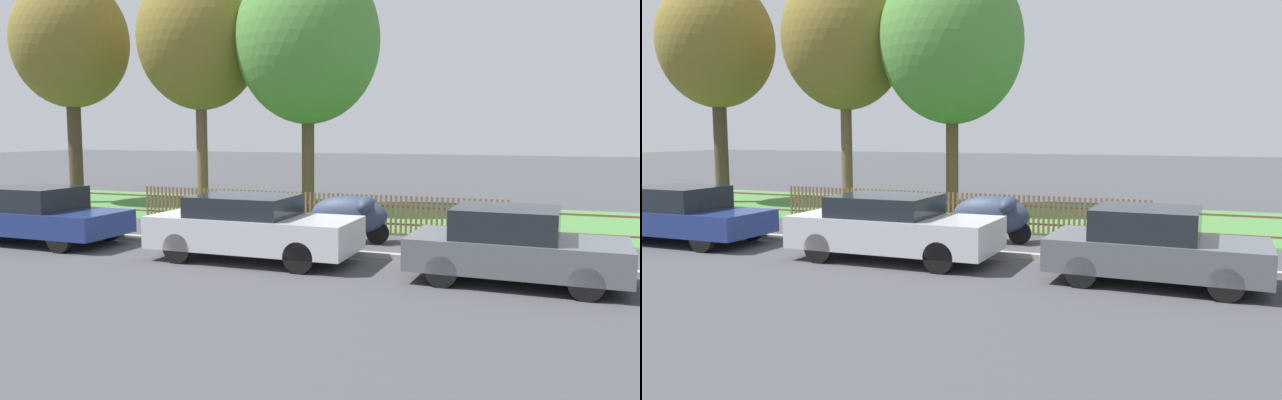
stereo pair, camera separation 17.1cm
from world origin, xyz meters
The scene contains 11 objects.
ground_plane centered at (0.00, 0.00, 0.00)m, with size 120.00×120.00×0.00m, color #424247.
kerb_stone centered at (0.00, 0.10, 0.06)m, with size 35.22×0.20×0.12m, color #9E998E.
grass_strip centered at (0.00, 6.75, 0.01)m, with size 35.22×7.24×0.01m, color #477F3D.
park_fence centered at (0.00, 3.14, 0.53)m, with size 35.22×0.05×1.06m.
parked_car_black_saloon centered at (-5.39, -1.12, 0.71)m, with size 4.21×1.80×1.39m.
parked_car_navy_estate centered at (0.42, -1.09, 0.72)m, with size 4.43×1.83×1.39m.
parked_car_red_compact centered at (5.75, -1.17, 0.69)m, with size 3.85×1.93×1.38m.
covered_motorcycle centered at (1.72, 1.68, 0.70)m, with size 2.04×0.93×1.17m.
tree_nearest_kerb centered at (-10.87, 6.20, 6.04)m, with size 4.29×4.29×8.56m.
tree_behind_motorcycle centered at (-5.56, 6.69, 5.99)m, with size 4.38×4.38×8.53m.
tree_mid_park centered at (-1.56, 7.00, 5.75)m, with size 4.86×4.86×8.57m.
Camera 1 is at (6.46, -12.82, 2.76)m, focal length 35.00 mm.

